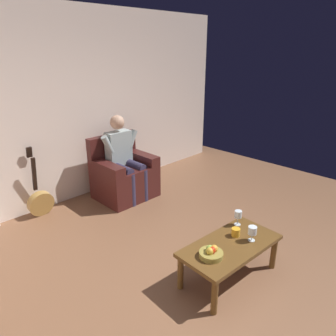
# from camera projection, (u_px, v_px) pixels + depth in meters

# --- Properties ---
(ground_plane) EXTENTS (7.09, 7.09, 0.00)m
(ground_plane) POSITION_uv_depth(u_px,v_px,m) (238.00, 290.00, 3.09)
(ground_plane) COLOR brown
(wall_back) EXTENTS (6.27, 0.06, 2.76)m
(wall_back) POSITION_uv_depth(u_px,v_px,m) (66.00, 108.00, 4.55)
(wall_back) COLOR beige
(wall_back) RESTS_ON ground
(armchair) EXTENTS (0.84, 0.72, 0.95)m
(armchair) POSITION_uv_depth(u_px,v_px,m) (124.00, 176.00, 4.93)
(armchair) COLOR #401816
(armchair) RESTS_ON ground
(person_seated) EXTENTS (0.65, 0.59, 1.27)m
(person_seated) POSITION_uv_depth(u_px,v_px,m) (124.00, 155.00, 4.79)
(person_seated) COLOR #98A7A6
(person_seated) RESTS_ON ground
(coffee_table) EXTENTS (1.08, 0.59, 0.40)m
(coffee_table) POSITION_uv_depth(u_px,v_px,m) (230.00, 249.00, 3.15)
(coffee_table) COLOR brown
(coffee_table) RESTS_ON ground
(guitar) EXTENTS (0.35, 0.22, 0.97)m
(guitar) POSITION_uv_depth(u_px,v_px,m) (40.00, 201.00, 4.40)
(guitar) COLOR #AA803F
(guitar) RESTS_ON ground
(wine_glass_near) EXTENTS (0.08, 0.08, 0.17)m
(wine_glass_near) POSITION_uv_depth(u_px,v_px,m) (238.00, 215.00, 3.43)
(wine_glass_near) COLOR silver
(wine_glass_near) RESTS_ON coffee_table
(wine_glass_far) EXTENTS (0.09, 0.09, 0.16)m
(wine_glass_far) POSITION_uv_depth(u_px,v_px,m) (252.00, 231.00, 3.15)
(wine_glass_far) COLOR silver
(wine_glass_far) RESTS_ON coffee_table
(fruit_bowl) EXTENTS (0.22, 0.22, 0.11)m
(fruit_bowl) POSITION_uv_depth(u_px,v_px,m) (211.00, 253.00, 2.93)
(fruit_bowl) COLOR olive
(fruit_bowl) RESTS_ON coffee_table
(candle_jar) EXTENTS (0.09, 0.09, 0.08)m
(candle_jar) POSITION_uv_depth(u_px,v_px,m) (236.00, 232.00, 3.25)
(candle_jar) COLOR gold
(candle_jar) RESTS_ON coffee_table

